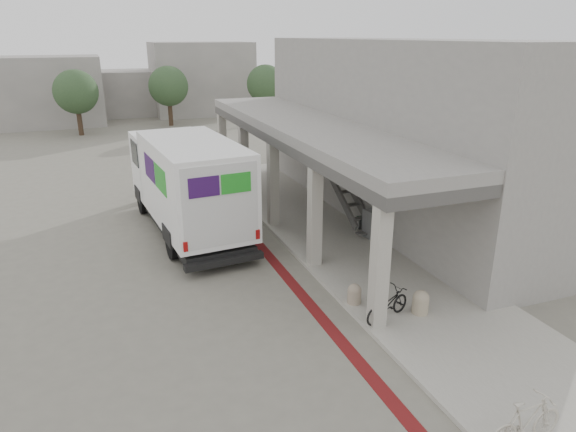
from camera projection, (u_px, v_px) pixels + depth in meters
name	position (u px, v px, depth m)	size (l,w,h in m)	color
ground	(257.00, 284.00, 15.62)	(120.00, 120.00, 0.00)	#6B675C
bike_lane_stripe	(267.00, 254.00, 17.72)	(0.35, 40.00, 0.01)	maroon
sidewalk	(373.00, 262.00, 16.94)	(4.40, 28.00, 0.12)	#9A968A
transit_building	(383.00, 133.00, 20.74)	(7.60, 17.00, 7.00)	gray
distant_backdrop	(104.00, 88.00, 45.38)	(28.00, 10.00, 6.50)	gray
tree_left	(76.00, 92.00, 37.55)	(3.20, 3.20, 4.80)	#38281C
tree_mid	(168.00, 86.00, 41.66)	(3.20, 3.20, 4.80)	#38281C
tree_right	(266.00, 84.00, 43.45)	(3.20, 3.20, 4.80)	#38281C
fedex_truck	(187.00, 182.00, 19.18)	(3.39, 8.80, 3.67)	black
bench	(376.00, 227.00, 18.86)	(0.58, 2.08, 0.48)	gray
bollard_near	(421.00, 302.00, 13.65)	(0.44, 0.44, 0.66)	#9E9179
bollard_far	(354.00, 293.00, 14.18)	(0.38, 0.38, 0.57)	gray
utility_cabinet	(372.00, 224.00, 18.70)	(0.47, 0.63, 1.04)	gray
bicycle_black	(387.00, 305.00, 13.34)	(0.55, 1.56, 0.82)	black
bicycle_cream	(526.00, 422.00, 9.15)	(0.48, 1.69, 1.02)	#BBB4A4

